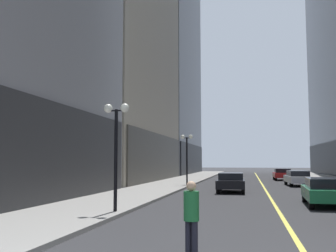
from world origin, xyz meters
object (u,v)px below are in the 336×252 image
object	(u,v)px
pedestrian_in_green_parka	(191,213)
car_red	(282,174)
car_silver	(298,178)
car_green	(325,191)
car_black	(231,182)
street_lamp_left_far	(187,148)
street_lamp_left_near	(116,133)

from	to	relation	value
pedestrian_in_green_parka	car_red	bearing A→B (deg)	82.44
car_silver	pedestrian_in_green_parka	world-z (taller)	pedestrian_in_green_parka
car_green	pedestrian_in_green_parka	size ratio (longest dim) A/B	2.84
car_black	car_silver	bearing A→B (deg)	56.02
car_green	car_red	size ratio (longest dim) A/B	1.03
street_lamp_left_far	car_green	bearing A→B (deg)	-56.77
car_black	car_red	world-z (taller)	same
car_green	car_red	distance (m)	26.41
car_black	street_lamp_left_near	xyz separation A→B (m)	(-3.98, -12.73, 2.54)
street_lamp_left_near	street_lamp_left_far	bearing A→B (deg)	90.00
car_green	car_black	world-z (taller)	same
car_black	street_lamp_left_near	distance (m)	13.58
car_silver	car_green	bearing A→B (deg)	-92.14
car_green	street_lamp_left_near	bearing A→B (deg)	-150.09
car_green	street_lamp_left_near	xyz separation A→B (m)	(-8.76, -5.04, 2.54)
car_red	street_lamp_left_far	size ratio (longest dim) A/B	1.05
pedestrian_in_green_parka	street_lamp_left_near	size ratio (longest dim) A/B	0.38
car_silver	street_lamp_left_near	world-z (taller)	street_lamp_left_near
pedestrian_in_green_parka	street_lamp_left_near	bearing A→B (deg)	122.21
car_green	car_red	world-z (taller)	same
car_black	car_silver	size ratio (longest dim) A/B	0.93
car_red	pedestrian_in_green_parka	size ratio (longest dim) A/B	2.77
car_green	pedestrian_in_green_parka	xyz separation A→B (m)	(-4.83, -11.28, 0.25)
pedestrian_in_green_parka	street_lamp_left_near	distance (m)	7.73
car_silver	pedestrian_in_green_parka	bearing A→B (deg)	-101.36
street_lamp_left_far	street_lamp_left_near	bearing A→B (deg)	-90.00
car_green	car_black	bearing A→B (deg)	121.86
pedestrian_in_green_parka	car_green	bearing A→B (deg)	66.85
car_green	street_lamp_left_near	size ratio (longest dim) A/B	1.07
car_green	street_lamp_left_far	xyz separation A→B (m)	(-8.76, 13.37, 2.54)
car_black	car_silver	distance (m)	9.60
car_green	pedestrian_in_green_parka	world-z (taller)	pedestrian_in_green_parka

